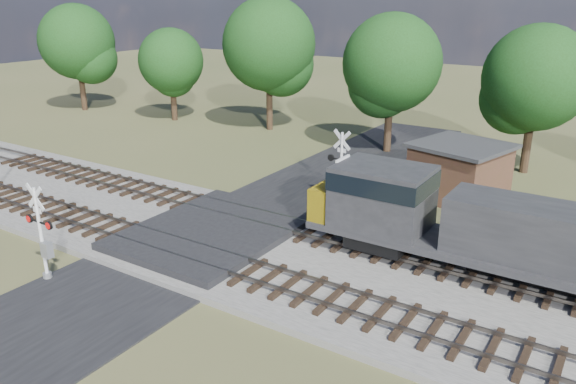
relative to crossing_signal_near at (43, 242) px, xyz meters
The scene contains 10 objects.
ground 7.46m from the crossing_signal_near, 64.40° to the left, with size 160.00×160.00×0.00m, color #47512B.
ballast_bed 14.98m from the crossing_signal_near, 28.18° to the left, with size 140.00×10.00×0.30m, color gray.
road 7.45m from the crossing_signal_near, 64.40° to the left, with size 7.00×60.00×0.08m, color black.
crossing_panel 7.84m from the crossing_signal_near, 66.01° to the left, with size 7.00×9.00×0.62m, color #262628.
track_near 7.84m from the crossing_signal_near, 35.95° to the left, with size 140.00×2.60×0.33m.
track_far 11.48m from the crossing_signal_near, 56.74° to the left, with size 140.00×2.60×0.33m.
crossing_signal_near is the anchor object (origin of this frame).
crossing_signal_far 15.77m from the crossing_signal_near, 67.13° to the left, with size 1.79×0.40×4.43m.
equipment_shed 22.59m from the crossing_signal_near, 59.59° to the left, with size 5.93×5.93×3.31m.
treeline 29.59m from the crossing_signal_near, 68.05° to the left, with size 85.38×10.81×11.52m.
Camera 1 is at (16.85, -18.85, 11.39)m, focal length 35.00 mm.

